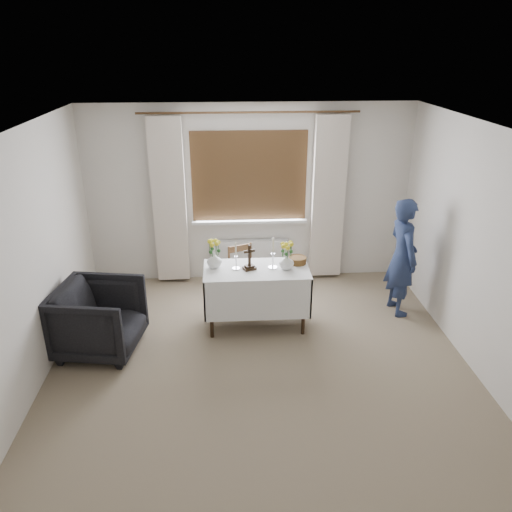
{
  "coord_description": "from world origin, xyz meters",
  "views": [
    {
      "loc": [
        -0.34,
        -4.21,
        3.23
      ],
      "look_at": [
        -0.01,
        0.9,
        1.01
      ],
      "focal_mm": 35.0,
      "sensor_mm": 36.0,
      "label": 1
    }
  ],
  "objects_px": {
    "altar_table": "(256,297)",
    "person": "(402,257)",
    "flower_vase_left": "(214,260)",
    "armchair": "(99,319)",
    "wooden_chair": "(245,276)",
    "wooden_cross": "(249,257)",
    "flower_vase_right": "(286,262)"
  },
  "relations": [
    {
      "from": "wooden_chair",
      "to": "armchair",
      "type": "relative_size",
      "value": 0.9
    },
    {
      "from": "flower_vase_right",
      "to": "altar_table",
      "type": "bearing_deg",
      "value": 176.86
    },
    {
      "from": "altar_table",
      "to": "wooden_chair",
      "type": "distance_m",
      "value": 0.58
    },
    {
      "from": "wooden_chair",
      "to": "flower_vase_right",
      "type": "height_order",
      "value": "flower_vase_right"
    },
    {
      "from": "armchair",
      "to": "person",
      "type": "xyz_separation_m",
      "value": [
        3.61,
        0.67,
        0.36
      ]
    },
    {
      "from": "altar_table",
      "to": "flower_vase_right",
      "type": "height_order",
      "value": "flower_vase_right"
    },
    {
      "from": "altar_table",
      "to": "person",
      "type": "height_order",
      "value": "person"
    },
    {
      "from": "wooden_cross",
      "to": "flower_vase_left",
      "type": "bearing_deg",
      "value": 146.43
    },
    {
      "from": "wooden_cross",
      "to": "altar_table",
      "type": "bearing_deg",
      "value": -16.29
    },
    {
      "from": "altar_table",
      "to": "wooden_cross",
      "type": "height_order",
      "value": "wooden_cross"
    },
    {
      "from": "altar_table",
      "to": "wooden_chair",
      "type": "height_order",
      "value": "wooden_chair"
    },
    {
      "from": "altar_table",
      "to": "flower_vase_left",
      "type": "xyz_separation_m",
      "value": [
        -0.49,
        0.07,
        0.47
      ]
    },
    {
      "from": "wooden_chair",
      "to": "flower_vase_left",
      "type": "relative_size",
      "value": 4.22
    },
    {
      "from": "wooden_chair",
      "to": "wooden_cross",
      "type": "relative_size",
      "value": 2.55
    },
    {
      "from": "wooden_cross",
      "to": "flower_vase_left",
      "type": "xyz_separation_m",
      "value": [
        -0.41,
        0.08,
        -0.06
      ]
    },
    {
      "from": "altar_table",
      "to": "flower_vase_left",
      "type": "bearing_deg",
      "value": 171.4
    },
    {
      "from": "wooden_cross",
      "to": "flower_vase_right",
      "type": "xyz_separation_m",
      "value": [
        0.43,
        -0.01,
        -0.06
      ]
    },
    {
      "from": "altar_table",
      "to": "flower_vase_right",
      "type": "distance_m",
      "value": 0.59
    },
    {
      "from": "flower_vase_left",
      "to": "wooden_cross",
      "type": "bearing_deg",
      "value": -11.43
    },
    {
      "from": "armchair",
      "to": "wooden_cross",
      "type": "xyz_separation_m",
      "value": [
        1.69,
        0.41,
        0.52
      ]
    },
    {
      "from": "wooden_chair",
      "to": "altar_table",
      "type": "bearing_deg",
      "value": -101.01
    },
    {
      "from": "altar_table",
      "to": "wooden_chair",
      "type": "relative_size",
      "value": 1.57
    },
    {
      "from": "wooden_cross",
      "to": "flower_vase_right",
      "type": "relative_size",
      "value": 1.69
    },
    {
      "from": "person",
      "to": "altar_table",
      "type": "bearing_deg",
      "value": 90.2
    },
    {
      "from": "wooden_chair",
      "to": "wooden_cross",
      "type": "xyz_separation_m",
      "value": [
        0.03,
        -0.57,
        0.52
      ]
    },
    {
      "from": "altar_table",
      "to": "person",
      "type": "distance_m",
      "value": 1.89
    },
    {
      "from": "flower_vase_left",
      "to": "person",
      "type": "bearing_deg",
      "value": 4.23
    },
    {
      "from": "person",
      "to": "wooden_cross",
      "type": "bearing_deg",
      "value": 90.12
    },
    {
      "from": "wooden_chair",
      "to": "armchair",
      "type": "xyz_separation_m",
      "value": [
        -1.66,
        -0.99,
        0.0
      ]
    },
    {
      "from": "altar_table",
      "to": "armchair",
      "type": "relative_size",
      "value": 1.42
    },
    {
      "from": "wooden_chair",
      "to": "person",
      "type": "relative_size",
      "value": 0.52
    },
    {
      "from": "armchair",
      "to": "flower_vase_right",
      "type": "height_order",
      "value": "flower_vase_right"
    }
  ]
}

